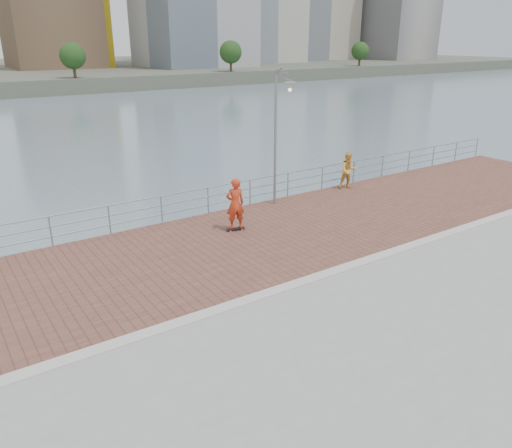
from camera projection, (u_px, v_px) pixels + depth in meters
water at (293, 344)px, 15.28m from camera, size 400.00×400.00×0.00m
seawall at (433, 413)px, 11.05m from camera, size 40.00×24.00×2.00m
brick_lane at (230, 245)px, 17.36m from camera, size 40.00×6.80×0.02m
curb at (294, 285)px, 14.56m from camera, size 40.00×0.40×0.06m
guardrail at (185, 202)px, 19.75m from camera, size 39.06×0.06×1.13m
street_lamp at (282, 114)px, 20.05m from camera, size 0.40×1.16×5.47m
skateboard at (236, 229)px, 18.66m from camera, size 0.73×0.34×0.08m
skateboarder at (235, 204)px, 18.31m from camera, size 0.79×0.61×1.93m
bystander at (348, 171)px, 23.56m from camera, size 1.04×0.94×1.74m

